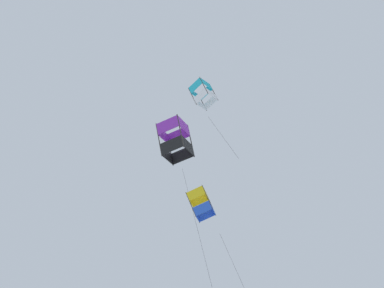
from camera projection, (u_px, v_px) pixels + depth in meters
name	position (u px, v px, depth m)	size (l,w,h in m)	color
kite_box_highest	(201.00, 205.00, 26.42)	(3.47, 3.46, 7.34)	yellow
kite_box_near_right	(175.00, 140.00, 32.78)	(3.10, 2.74, 9.68)	purple
kite_box_near_left	(203.00, 94.00, 29.05)	(2.39, 2.03, 4.52)	#1EB2C6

